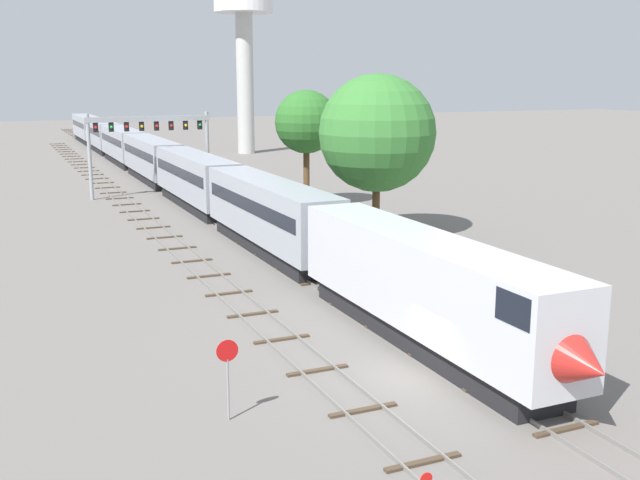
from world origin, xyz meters
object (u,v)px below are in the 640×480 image
at_px(trackside_tree_left, 306,122).
at_px(signal_gantry, 150,134).
at_px(passenger_train, 151,158).
at_px(trackside_tree_mid, 377,133).
at_px(water_tower, 244,13).
at_px(stop_sign, 228,368).

bearing_deg(trackside_tree_left, signal_gantry, 134.47).
bearing_deg(passenger_train, signal_gantry, -101.01).
distance_m(trackside_tree_left, trackside_tree_mid, 14.73).
relative_size(passenger_train, trackside_tree_left, 13.08).
height_order(passenger_train, trackside_tree_mid, trackside_tree_mid).
relative_size(signal_gantry, trackside_tree_mid, 1.03).
height_order(signal_gantry, trackside_tree_left, trackside_tree_left).
distance_m(passenger_train, water_tower, 38.10).
bearing_deg(stop_sign, trackside_tree_left, 63.83).
bearing_deg(trackside_tree_left, trackside_tree_mid, -92.68).
bearing_deg(water_tower, trackside_tree_left, -102.15).
xyz_separation_m(passenger_train, trackside_tree_left, (9.36, -23.39, 4.97)).
height_order(water_tower, trackside_tree_left, water_tower).
distance_m(signal_gantry, trackside_tree_mid, 28.74).
height_order(water_tower, trackside_tree_mid, water_tower).
xyz_separation_m(trackside_tree_left, trackside_tree_mid, (-0.69, -14.71, -0.00)).
bearing_deg(water_tower, trackside_tree_mid, -100.04).
xyz_separation_m(signal_gantry, trackside_tree_left, (11.61, -11.83, 1.51)).
bearing_deg(passenger_train, water_tower, 52.93).
bearing_deg(signal_gantry, passenger_train, 78.99).
relative_size(passenger_train, trackside_tree_mid, 11.60).
distance_m(water_tower, trackside_tree_mid, 67.10).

